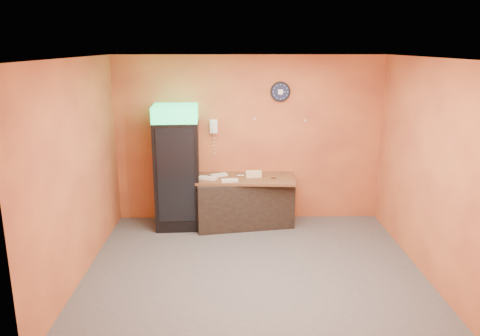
{
  "coord_description": "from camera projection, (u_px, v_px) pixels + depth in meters",
  "views": [
    {
      "loc": [
        -0.29,
        -5.78,
        2.95
      ],
      "look_at": [
        -0.17,
        0.6,
        1.27
      ],
      "focal_mm": 35.0,
      "sensor_mm": 36.0,
      "label": 1
    }
  ],
  "objects": [
    {
      "name": "back_wall",
      "position": [
        249.0,
        139.0,
        7.92
      ],
      "size": [
        4.5,
        0.02,
        2.8
      ],
      "primitive_type": "cube",
      "color": "orange",
      "rests_on": "floor"
    },
    {
      "name": "floor",
      "position": [
        254.0,
        269.0,
        6.34
      ],
      "size": [
        4.5,
        4.5,
        0.0
      ],
      "primitive_type": "plane",
      "color": "#47474C",
      "rests_on": "ground"
    },
    {
      "name": "wall_phone",
      "position": [
        214.0,
        127.0,
        7.8
      ],
      "size": [
        0.13,
        0.11,
        0.23
      ],
      "color": "white",
      "rests_on": "back_wall"
    },
    {
      "name": "sub_roll_stack",
      "position": [
        254.0,
        174.0,
        7.71
      ],
      "size": [
        0.26,
        0.12,
        0.11
      ],
      "rotation": [
        0.0,
        0.0,
        0.11
      ],
      "color": "beige",
      "rests_on": "butcher_paper"
    },
    {
      "name": "prep_counter",
      "position": [
        243.0,
        202.0,
        7.83
      ],
      "size": [
        1.68,
        0.97,
        0.79
      ],
      "primitive_type": "cube",
      "rotation": [
        0.0,
        0.0,
        0.17
      ],
      "color": "black",
      "rests_on": "floor"
    },
    {
      "name": "ceiling",
      "position": [
        255.0,
        58.0,
        5.63
      ],
      "size": [
        4.5,
        4.0,
        0.02
      ],
      "primitive_type": "cube",
      "color": "white",
      "rests_on": "back_wall"
    },
    {
      "name": "beverage_cooler",
      "position": [
        177.0,
        169.0,
        7.62
      ],
      "size": [
        0.74,
        0.76,
        2.03
      ],
      "rotation": [
        0.0,
        0.0,
        0.05
      ],
      "color": "black",
      "rests_on": "floor"
    },
    {
      "name": "wrapped_sandwich_right",
      "position": [
        219.0,
        175.0,
        7.77
      ],
      "size": [
        0.3,
        0.22,
        0.04
      ],
      "primitive_type": "cube",
      "rotation": [
        0.0,
        0.0,
        0.45
      ],
      "color": "beige",
      "rests_on": "butcher_paper"
    },
    {
      "name": "right_wall",
      "position": [
        428.0,
        169.0,
        6.03
      ],
      "size": [
        0.02,
        4.0,
        2.8
      ],
      "primitive_type": "cube",
      "color": "orange",
      "rests_on": "floor"
    },
    {
      "name": "butcher_paper",
      "position": [
        243.0,
        178.0,
        7.73
      ],
      "size": [
        1.72,
        0.87,
        0.04
      ],
      "primitive_type": "cube",
      "rotation": [
        0.0,
        0.0,
        -0.05
      ],
      "color": "brown",
      "rests_on": "prep_counter"
    },
    {
      "name": "kitchen_tool",
      "position": [
        245.0,
        174.0,
        7.79
      ],
      "size": [
        0.06,
        0.06,
        0.06
      ],
      "primitive_type": "cylinder",
      "color": "silver",
      "rests_on": "butcher_paper"
    },
    {
      "name": "wrapped_sandwich_left",
      "position": [
        208.0,
        178.0,
        7.59
      ],
      "size": [
        0.32,
        0.2,
        0.04
      ],
      "primitive_type": "cube",
      "rotation": [
        0.0,
        0.0,
        -0.29
      ],
      "color": "beige",
      "rests_on": "butcher_paper"
    },
    {
      "name": "wall_clock",
      "position": [
        280.0,
        92.0,
        7.7
      ],
      "size": [
        0.33,
        0.06,
        0.33
      ],
      "color": "black",
      "rests_on": "back_wall"
    },
    {
      "name": "wrapped_sandwich_mid",
      "position": [
        230.0,
        180.0,
        7.47
      ],
      "size": [
        0.28,
        0.13,
        0.04
      ],
      "primitive_type": "cube",
      "rotation": [
        0.0,
        0.0,
        0.11
      ],
      "color": "beige",
      "rests_on": "butcher_paper"
    },
    {
      "name": "left_wall",
      "position": [
        78.0,
        171.0,
        5.95
      ],
      "size": [
        0.02,
        4.0,
        2.8
      ],
      "primitive_type": "cube",
      "color": "orange",
      "rests_on": "floor"
    }
  ]
}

